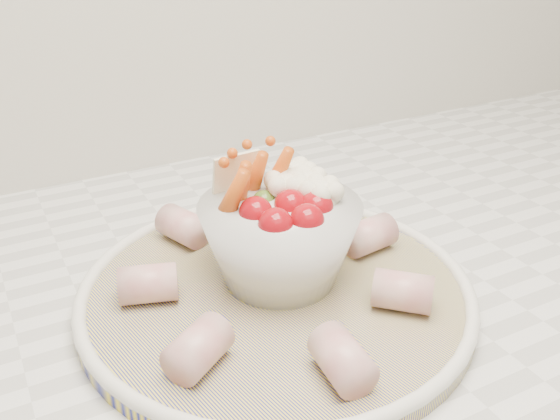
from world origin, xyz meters
TOP-DOWN VIEW (x-y plane):
  - serving_platter at (0.10, 1.41)m, footprint 0.40×0.40m
  - veggie_bowl at (0.11, 1.42)m, footprint 0.14×0.14m
  - cured_meat_rolls at (0.10, 1.41)m, footprint 0.26×0.29m

SIDE VIEW (x-z plane):
  - serving_platter at x=0.10m, z-range 0.92..0.94m
  - cured_meat_rolls at x=0.10m, z-range 0.93..0.97m
  - veggie_bowl at x=0.11m, z-range 0.92..1.04m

